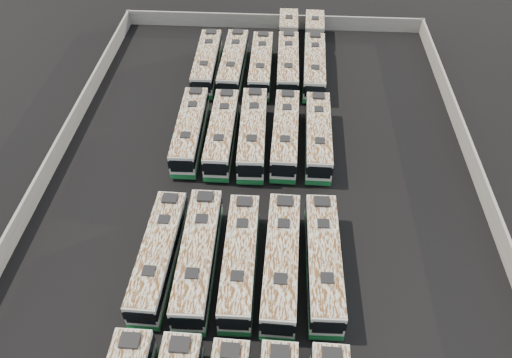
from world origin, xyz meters
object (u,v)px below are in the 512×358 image
Objects in this scene: bus_midback_left at (222,133)px; bus_back_far_left at (207,62)px; bus_midback_center at (253,133)px; bus_back_far_right at (314,53)px; bus_midfront_far_right at (323,261)px; bus_midfront_center at (240,260)px; bus_back_left at (233,63)px; bus_midback_far_left at (190,130)px; bus_midback_far_right at (318,136)px; bus_midback_right at (285,134)px; bus_back_right at (288,51)px; bus_back_center at (261,65)px; bus_midfront_far_left at (159,255)px; bus_midfront_right at (281,262)px; bus_midfront_left at (198,257)px.

bus_back_far_left is at bearing 103.85° from bus_midback_left.
bus_back_far_right is (7.18, 17.94, -0.06)m from bus_midback_center.
bus_midback_left is at bearing -76.99° from bus_back_far_left.
bus_midfront_center is at bearing -178.83° from bus_midfront_far_right.
bus_back_left is 11.25m from bus_back_far_right.
bus_midback_far_left is 14.19m from bus_midback_far_right.
bus_midback_right is 0.98× the size of bus_back_left.
bus_midback_far_left is at bearing -120.96° from bus_back_right.
bus_midback_far_left is 1.00× the size of bus_back_center.
bus_back_far_right is (10.71, 3.45, -0.04)m from bus_back_left.
bus_back_right reaches higher than bus_midback_far_right.
bus_midback_far_left is at bearing -102.37° from bus_back_left.
bus_midback_center reaches higher than bus_back_right.
bus_midback_right is 3.60m from bus_midback_far_right.
bus_back_far_right is at bearing 59.52° from bus_midback_left.
bus_midback_right is (3.59, 0.14, -0.05)m from bus_midback_center.
bus_back_far_left is at bearing 91.50° from bus_midfront_far_left.
bus_midfront_right is at bearing -176.15° from bus_midfront_far_right.
bus_midfront_far_left is 32.48m from bus_back_center.
bus_midback_far_left is 1.00× the size of bus_back_far_left.
bus_midback_far_right is (3.60, -0.07, -0.03)m from bus_midback_right.
bus_midfront_far_left is 1.00× the size of bus_midback_far_right.
bus_back_center reaches higher than bus_midfront_far_left.
bus_midfront_right is 31.98m from bus_back_center.
bus_midback_center reaches higher than bus_midback_left.
bus_midback_left is at bearing -178.46° from bus_midback_far_right.
bus_midback_far_left is 7.00m from bus_midback_center.
bus_midback_far_left is 3.60m from bus_midback_left.
bus_midfront_far_right is 0.99× the size of bus_back_left.
bus_back_left is (-10.68, 31.52, 0.02)m from bus_midfront_far_right.
bus_midback_right is at bearing -62.38° from bus_back_left.
bus_midfront_far_right is 1.02× the size of bus_back_center.
bus_back_center is (7.16, -0.12, -0.01)m from bus_back_far_left.
bus_back_left reaches higher than bus_back_right.
bus_back_center is (3.66, 31.70, -0.08)m from bus_midfront_left.
bus_midback_left is 3.41m from bus_midback_center.
bus_midback_right is at bearing 91.31° from bus_midfront_right.
bus_midfront_right is 0.66× the size of bus_back_far_right.
bus_midback_center is (7.00, -0.14, 0.07)m from bus_midback_far_left.
bus_midback_right is 14.74m from bus_back_center.
bus_back_left reaches higher than bus_midback_far_left.
bus_midback_center reaches higher than bus_midfront_right.
bus_back_center is 5.08m from bus_back_right.
bus_midfront_far_left is 0.96× the size of bus_midfront_left.
bus_back_left is (-0.12, 14.58, 0.04)m from bus_midback_left.
bus_midback_far_right is (3.61, 17.39, -0.07)m from bus_midfront_right.
bus_midfront_center is 17.78m from bus_midback_right.
bus_midfront_far_left is at bearing -102.80° from bus_back_center.
bus_midfront_far_right is 0.65× the size of bus_back_far_right.
bus_midfront_far_right is 33.28m from bus_back_left.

